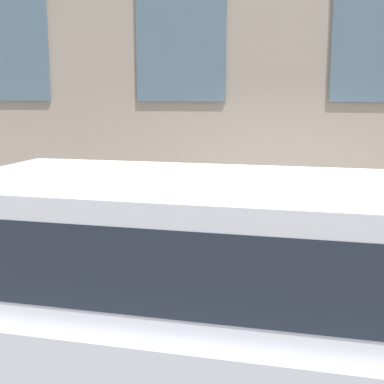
{
  "coord_description": "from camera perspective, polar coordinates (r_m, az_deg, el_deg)",
  "views": [
    {
      "loc": [
        -4.53,
        -0.64,
        2.36
      ],
      "look_at": [
        0.85,
        0.72,
        1.34
      ],
      "focal_mm": 50.0,
      "sensor_mm": 36.0,
      "label": 1
    }
  ],
  "objects": [
    {
      "name": "ground_plane",
      "position": [
        5.14,
        5.72,
        -16.88
      ],
      "size": [
        80.0,
        80.0,
        0.0
      ],
      "primitive_type": "plane",
      "color": "#514F4C"
    },
    {
      "name": "sidewalk",
      "position": [
        6.15,
        7.35,
        -11.33
      ],
      "size": [
        2.3,
        60.0,
        0.17
      ],
      "color": "#A8A093",
      "rests_on": "ground_plane"
    },
    {
      "name": "fire_hydrant",
      "position": [
        5.51,
        2.28,
        -8.36
      ],
      "size": [
        0.31,
        0.43,
        0.8
      ],
      "color": "gray",
      "rests_on": "sidewalk"
    },
    {
      "name": "person",
      "position": [
        6.05,
        -2.05,
        -3.12
      ],
      "size": [
        0.31,
        0.2,
        1.28
      ],
      "rotation": [
        0.0,
        0.0,
        -2.73
      ],
      "color": "#726651",
      "rests_on": "sidewalk"
    },
    {
      "name": "parked_truck_silver_near",
      "position": [
        3.72,
        -3.28,
        -10.55
      ],
      "size": [
        1.81,
        4.56,
        1.81
      ],
      "color": "black",
      "rests_on": "ground_plane"
    }
  ]
}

